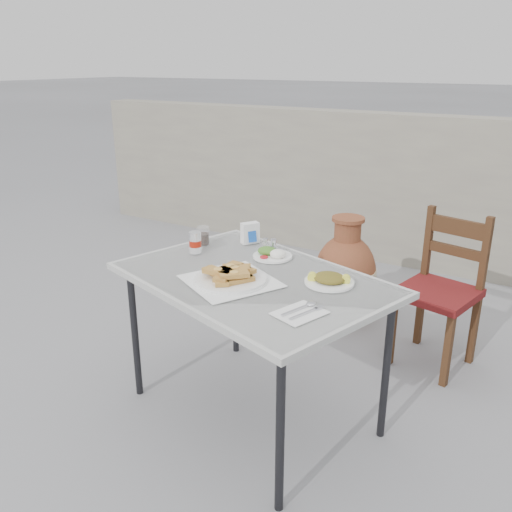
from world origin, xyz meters
The scene contains 13 objects.
ground centered at (0.00, 0.00, 0.00)m, with size 80.00×80.00×0.00m, color slate.
cafe_table centered at (0.09, 0.08, 0.66)m, with size 1.34×1.09×0.71m.
pide_plate centered at (0.05, -0.02, 0.74)m, with size 0.47×0.47×0.07m.
salad_rice_plate centered at (0.05, 0.33, 0.72)m, with size 0.19×0.19×0.05m.
salad_chopped_plate centered at (0.41, 0.18, 0.72)m, with size 0.21×0.21×0.04m.
soda_can centered at (-0.30, 0.19, 0.76)m, with size 0.06×0.06×0.11m.
cola_glass centered at (-0.35, 0.32, 0.75)m, with size 0.06×0.06×0.09m.
napkin_holder centered at (-0.15, 0.46, 0.76)m, with size 0.09×0.10×0.11m.
condiment_caddy centered at (0.01, 0.40, 0.73)m, with size 0.10×0.08×0.07m.
cutlery_napkin centered at (0.44, -0.13, 0.71)m, with size 0.19×0.22×0.01m.
chair centered at (0.71, 1.02, 0.44)m, with size 0.44×0.44×0.84m.
terracotta_urn centered at (0.07, 1.25, 0.32)m, with size 0.39×0.39×0.68m.
back_wall centered at (0.00, 2.50, 0.60)m, with size 6.00×0.25×1.20m, color gray.
Camera 1 is at (1.23, -1.78, 1.59)m, focal length 38.00 mm.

